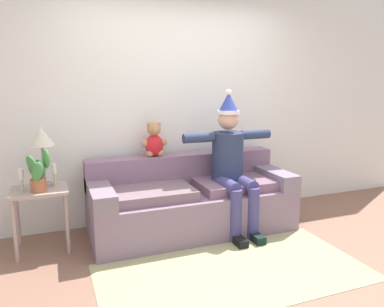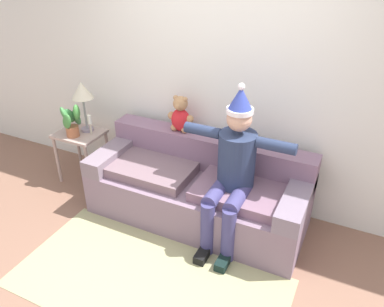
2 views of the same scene
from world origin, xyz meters
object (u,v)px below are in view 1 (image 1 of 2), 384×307
(table_lamp, at_px, (41,139))
(candle_tall, at_px, (21,177))
(candle_short, at_px, (54,172))
(teddy_bear, at_px, (154,141))
(side_table, at_px, (40,200))
(couch, at_px, (191,201))
(person_seated, at_px, (231,161))
(potted_plant, at_px, (38,172))

(table_lamp, height_order, candle_tall, table_lamp)
(candle_short, bearing_deg, table_lamp, 153.18)
(teddy_bear, bearing_deg, table_lamp, -173.37)
(table_lamp, bearing_deg, side_table, -121.21)
(candle_short, bearing_deg, couch, -3.47)
(candle_tall, height_order, candle_short, candle_short)
(couch, xyz_separation_m, side_table, (-1.52, 0.04, 0.18))
(teddy_bear, relative_size, candle_short, 1.70)
(couch, bearing_deg, side_table, 178.36)
(person_seated, bearing_deg, potted_plant, 176.67)
(person_seated, height_order, candle_short, person_seated)
(couch, relative_size, table_lamp, 3.77)
(candle_tall, bearing_deg, candle_short, 11.93)
(side_table, xyz_separation_m, candle_short, (0.14, 0.04, 0.26))
(side_table, relative_size, table_lamp, 1.07)
(side_table, distance_m, candle_short, 0.30)
(side_table, relative_size, candle_tall, 2.93)
(table_lamp, bearing_deg, person_seated, -8.75)
(teddy_bear, height_order, table_lamp, table_lamp)
(potted_plant, bearing_deg, teddy_bear, 14.58)
(person_seated, xyz_separation_m, candle_short, (-1.78, 0.24, -0.01))
(side_table, height_order, potted_plant, potted_plant)
(person_seated, height_order, potted_plant, person_seated)
(side_table, bearing_deg, potted_plant, -88.28)
(teddy_bear, distance_m, side_table, 1.29)
(table_lamp, bearing_deg, couch, -5.03)
(potted_plant, distance_m, candle_tall, 0.17)
(side_table, distance_m, potted_plant, 0.31)
(couch, xyz_separation_m, potted_plant, (-1.51, -0.05, 0.47))
(teddy_bear, bearing_deg, side_table, -169.62)
(teddy_bear, distance_m, potted_plant, 1.23)
(couch, relative_size, candle_short, 9.65)
(couch, xyz_separation_m, table_lamp, (-1.47, 0.13, 0.74))
(side_table, distance_m, table_lamp, 0.58)
(teddy_bear, distance_m, candle_short, 1.08)
(side_table, xyz_separation_m, potted_plant, (0.00, -0.09, 0.30))
(couch, distance_m, side_table, 1.53)
(person_seated, height_order, candle_tall, person_seated)
(couch, bearing_deg, teddy_bear, 141.78)
(person_seated, distance_m, table_lamp, 1.91)
(teddy_bear, bearing_deg, candle_short, -170.36)
(table_lamp, bearing_deg, candle_tall, -151.42)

